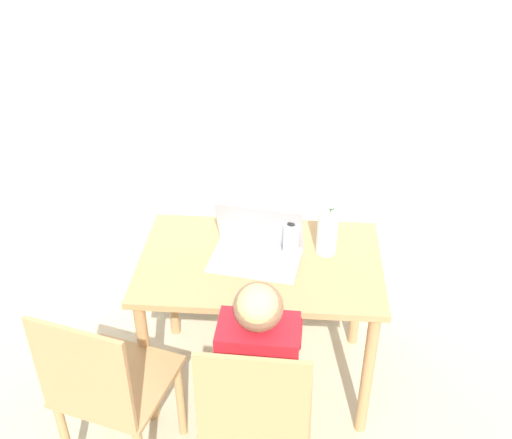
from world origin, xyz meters
name	(u,v)px	position (x,y,z in m)	size (l,w,h in m)	color
wall_back	(310,95)	(0.00, 2.23, 1.25)	(6.40, 0.05, 2.50)	white
dining_table	(260,279)	(-0.19, 1.69, 0.61)	(1.04, 0.65, 0.71)	tan
chair_occupied	(256,416)	(-0.16, 1.06, 0.47)	(0.41, 0.41, 0.89)	tan
chair_spare	(109,390)	(-0.73, 1.14, 0.47)	(0.49, 0.49, 0.89)	tan
person_seated	(260,357)	(-0.15, 1.19, 0.64)	(0.30, 0.43, 1.03)	red
laptop	(257,246)	(-0.20, 1.71, 0.77)	(0.41, 0.30, 0.24)	#B2B2B7
flower_vase	(327,227)	(0.09, 1.77, 0.84)	(0.09, 0.09, 0.28)	silver
water_bottle	(291,239)	(-0.06, 1.73, 0.80)	(0.07, 0.07, 0.18)	silver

